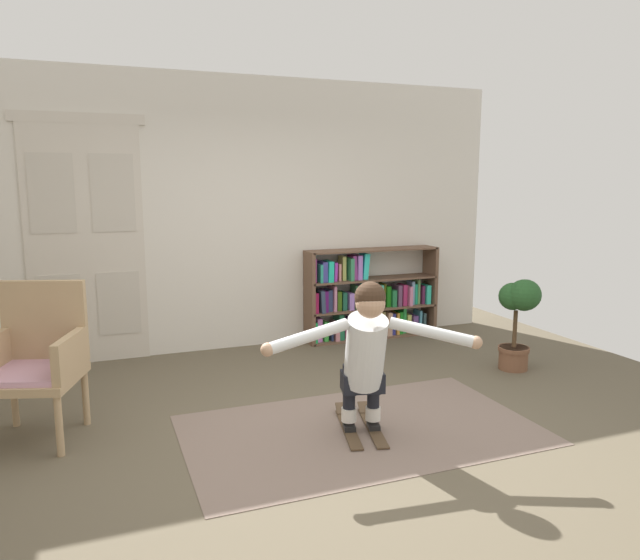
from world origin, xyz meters
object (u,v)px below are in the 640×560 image
Objects in this scene: skis_pair at (360,425)px; person_skier at (366,349)px; bookshelf at (366,300)px; potted_plant at (520,310)px; wicker_chair at (36,357)px.

skis_pair is 0.53× the size of person_skier.
person_skier is at bearing -115.55° from bookshelf.
bookshelf is at bearing 64.45° from person_skier.
person_skier is (-2.03, -0.87, 0.06)m from potted_plant.
bookshelf is 2.06× the size of skis_pair.
potted_plant is at bearing 23.17° from person_skier.
person_skier is at bearing -156.83° from potted_plant.
skis_pair is 0.66m from person_skier.
potted_plant reaches higher than skis_pair.
person_skier reaches higher than potted_plant.
bookshelf is 1.10× the size of person_skier.
skis_pair is at bearing 76.01° from person_skier.
wicker_chair reaches higher than bookshelf.
potted_plant is 0.62× the size of person_skier.
person_skier reaches higher than wicker_chair.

